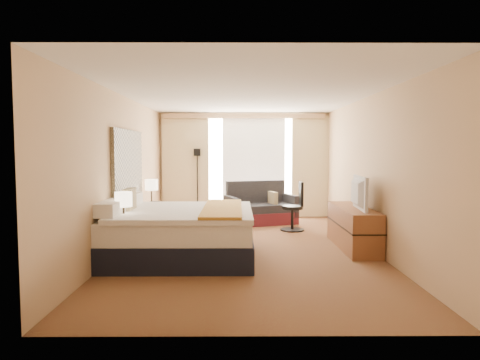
{
  "coord_description": "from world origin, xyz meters",
  "views": [
    {
      "loc": [
        -0.16,
        -7.25,
        1.68
      ],
      "look_at": [
        -0.11,
        0.4,
        1.14
      ],
      "focal_mm": 32.0,
      "sensor_mm": 36.0,
      "label": 1
    }
  ],
  "objects_px": {
    "bed": "(180,232)",
    "television": "(354,193)",
    "media_dresser": "(353,228)",
    "desk_chair": "(295,209)",
    "loveseat": "(260,209)",
    "lamp_left": "(123,200)",
    "floor_lamp": "(197,169)",
    "nightstand_right": "(154,219)",
    "lamp_right": "(151,185)",
    "nightstand_left": "(121,246)"
  },
  "relations": [
    {
      "from": "television",
      "to": "media_dresser",
      "type": "bearing_deg",
      "value": -8.69
    },
    {
      "from": "nightstand_left",
      "to": "floor_lamp",
      "type": "xyz_separation_m",
      "value": [
        0.72,
        4.35,
        0.94
      ]
    },
    {
      "from": "nightstand_left",
      "to": "desk_chair",
      "type": "bearing_deg",
      "value": 42.22
    },
    {
      "from": "loveseat",
      "to": "television",
      "type": "relative_size",
      "value": 1.8
    },
    {
      "from": "loveseat",
      "to": "nightstand_right",
      "type": "bearing_deg",
      "value": -173.5
    },
    {
      "from": "bed",
      "to": "television",
      "type": "relative_size",
      "value": 2.35
    },
    {
      "from": "bed",
      "to": "lamp_right",
      "type": "distance_m",
      "value": 2.26
    },
    {
      "from": "lamp_left",
      "to": "television",
      "type": "height_order",
      "value": "television"
    },
    {
      "from": "loveseat",
      "to": "lamp_left",
      "type": "bearing_deg",
      "value": -139.9
    },
    {
      "from": "nightstand_left",
      "to": "floor_lamp",
      "type": "height_order",
      "value": "floor_lamp"
    },
    {
      "from": "television",
      "to": "lamp_right",
      "type": "bearing_deg",
      "value": 71.0
    },
    {
      "from": "lamp_right",
      "to": "floor_lamp",
      "type": "bearing_deg",
      "value": 68.75
    },
    {
      "from": "lamp_left",
      "to": "lamp_right",
      "type": "xyz_separation_m",
      "value": [
        -0.09,
        2.45,
        0.01
      ]
    },
    {
      "from": "media_dresser",
      "to": "television",
      "type": "relative_size",
      "value": 1.89
    },
    {
      "from": "nightstand_right",
      "to": "media_dresser",
      "type": "height_order",
      "value": "media_dresser"
    },
    {
      "from": "loveseat",
      "to": "floor_lamp",
      "type": "xyz_separation_m",
      "value": [
        -1.52,
        0.81,
        0.89
      ]
    },
    {
      "from": "lamp_left",
      "to": "television",
      "type": "relative_size",
      "value": 0.55
    },
    {
      "from": "media_dresser",
      "to": "floor_lamp",
      "type": "bearing_deg",
      "value": 132.08
    },
    {
      "from": "nightstand_right",
      "to": "lamp_left",
      "type": "bearing_deg",
      "value": -88.68
    },
    {
      "from": "nightstand_left",
      "to": "loveseat",
      "type": "relative_size",
      "value": 0.32
    },
    {
      "from": "loveseat",
      "to": "bed",
      "type": "bearing_deg",
      "value": -132.96
    },
    {
      "from": "nightstand_right",
      "to": "desk_chair",
      "type": "relative_size",
      "value": 0.54
    },
    {
      "from": "media_dresser",
      "to": "lamp_left",
      "type": "height_order",
      "value": "lamp_left"
    },
    {
      "from": "bed",
      "to": "television",
      "type": "bearing_deg",
      "value": 8.69
    },
    {
      "from": "nightstand_right",
      "to": "floor_lamp",
      "type": "height_order",
      "value": "floor_lamp"
    },
    {
      "from": "loveseat",
      "to": "desk_chair",
      "type": "bearing_deg",
      "value": -71.59
    },
    {
      "from": "lamp_right",
      "to": "media_dresser",
      "type": "bearing_deg",
      "value": -20.23
    },
    {
      "from": "desk_chair",
      "to": "floor_lamp",
      "type": "bearing_deg",
      "value": 142.87
    },
    {
      "from": "floor_lamp",
      "to": "television",
      "type": "bearing_deg",
      "value": -50.19
    },
    {
      "from": "media_dresser",
      "to": "loveseat",
      "type": "bearing_deg",
      "value": 120.42
    },
    {
      "from": "nightstand_right",
      "to": "loveseat",
      "type": "xyz_separation_m",
      "value": [
        2.24,
        1.04,
        0.04
      ]
    },
    {
      "from": "nightstand_right",
      "to": "loveseat",
      "type": "bearing_deg",
      "value": 25.05
    },
    {
      "from": "lamp_left",
      "to": "loveseat",
      "type": "bearing_deg",
      "value": 58.64
    },
    {
      "from": "nightstand_left",
      "to": "media_dresser",
      "type": "relative_size",
      "value": 0.31
    },
    {
      "from": "bed",
      "to": "desk_chair",
      "type": "relative_size",
      "value": 2.19
    },
    {
      "from": "nightstand_left",
      "to": "loveseat",
      "type": "xyz_separation_m",
      "value": [
        2.24,
        3.54,
        0.04
      ]
    },
    {
      "from": "bed",
      "to": "nightstand_right",
      "type": "bearing_deg",
      "value": 111.05
    },
    {
      "from": "nightstand_right",
      "to": "lamp_right",
      "type": "xyz_separation_m",
      "value": [
        -0.03,
        -0.08,
        0.69
      ]
    },
    {
      "from": "loveseat",
      "to": "floor_lamp",
      "type": "bearing_deg",
      "value": 133.47
    },
    {
      "from": "floor_lamp",
      "to": "lamp_right",
      "type": "relative_size",
      "value": 3.19
    },
    {
      "from": "lamp_left",
      "to": "lamp_right",
      "type": "distance_m",
      "value": 2.45
    },
    {
      "from": "lamp_left",
      "to": "television",
      "type": "distance_m",
      "value": 3.69
    },
    {
      "from": "desk_chair",
      "to": "nightstand_left",
      "type": "bearing_deg",
      "value": -137.02
    },
    {
      "from": "lamp_right",
      "to": "television",
      "type": "distance_m",
      "value": 4.01
    },
    {
      "from": "bed",
      "to": "lamp_left",
      "type": "xyz_separation_m",
      "value": [
        -0.75,
        -0.43,
        0.56
      ]
    },
    {
      "from": "desk_chair",
      "to": "television",
      "type": "height_order",
      "value": "television"
    },
    {
      "from": "floor_lamp",
      "to": "television",
      "type": "relative_size",
      "value": 1.8
    },
    {
      "from": "floor_lamp",
      "to": "bed",
      "type": "bearing_deg",
      "value": -88.72
    },
    {
      "from": "loveseat",
      "to": "desk_chair",
      "type": "distance_m",
      "value": 1.14
    },
    {
      "from": "loveseat",
      "to": "lamp_right",
      "type": "distance_m",
      "value": 2.61
    }
  ]
}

